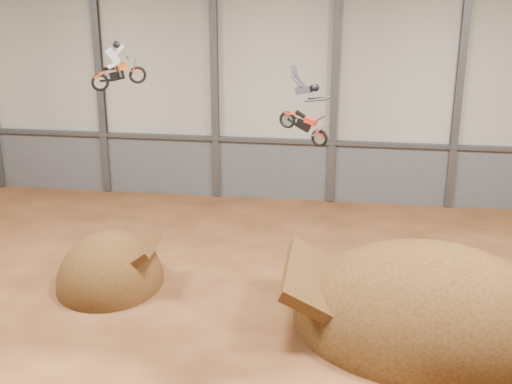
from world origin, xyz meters
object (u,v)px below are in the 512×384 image
Objects in this scene: fmx_rider_a at (119,62)px; takeoff_ramp at (111,283)px; landing_ramp at (425,323)px; fmx_rider_b at (301,105)px.

takeoff_ramp is at bearing -157.83° from fmx_rider_a.
fmx_rider_a is (-12.81, 2.46, 9.75)m from landing_ramp.
fmx_rider_a is (0.80, 0.81, 9.75)m from takeoff_ramp.
fmx_rider_b reaches higher than takeoff_ramp.
landing_ramp is 10.09m from fmx_rider_b.
landing_ramp is (13.61, -1.65, 0.00)m from takeoff_ramp.
landing_ramp is 16.28m from fmx_rider_a.
fmx_rider_b is at bearing 6.51° from takeoff_ramp.
fmx_rider_a reaches higher than takeoff_ramp.
fmx_rider_b is at bearing 154.21° from landing_ramp.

